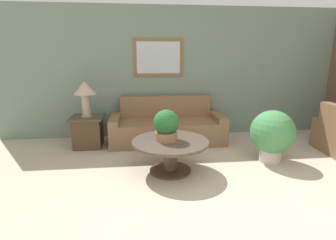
% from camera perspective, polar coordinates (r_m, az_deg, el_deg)
% --- Properties ---
extents(ground_plane, '(20.00, 20.00, 0.00)m').
position_cam_1_polar(ground_plane, '(2.97, 18.97, -20.91)').
color(ground_plane, '#BCAD93').
extents(wall_back, '(7.92, 0.09, 2.60)m').
position_cam_1_polar(wall_back, '(5.51, 5.69, 10.23)').
color(wall_back, slate).
rests_on(wall_back, ground_plane).
extents(couch_main, '(2.17, 0.86, 0.86)m').
position_cam_1_polar(couch_main, '(5.12, -0.19, -1.66)').
color(couch_main, brown).
rests_on(couch_main, ground_plane).
extents(coffee_table, '(1.10, 1.10, 0.47)m').
position_cam_1_polar(coffee_table, '(3.79, 0.52, -6.37)').
color(coffee_table, '#4C3823').
rests_on(coffee_table, ground_plane).
extents(side_table, '(0.58, 0.58, 0.57)m').
position_cam_1_polar(side_table, '(5.06, -17.00, -2.36)').
color(side_table, '#4C3823').
rests_on(side_table, ground_plane).
extents(table_lamp, '(0.40, 0.40, 0.64)m').
position_cam_1_polar(table_lamp, '(4.91, -17.62, 5.94)').
color(table_lamp, tan).
rests_on(table_lamp, side_table).
extents(potted_plant_on_table, '(0.36, 0.36, 0.44)m').
position_cam_1_polar(potted_plant_on_table, '(3.71, -0.39, -1.14)').
color(potted_plant_on_table, '#9E6B42').
rests_on(potted_plant_on_table, coffee_table).
extents(potted_plant_floor, '(0.68, 0.68, 0.83)m').
position_cam_1_polar(potted_plant_floor, '(4.41, 21.74, -2.79)').
color(potted_plant_floor, beige).
rests_on(potted_plant_floor, ground_plane).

